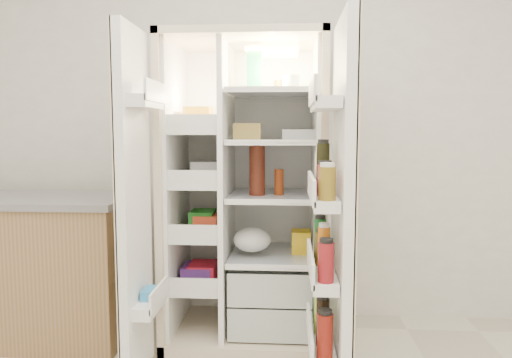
{
  "coord_description": "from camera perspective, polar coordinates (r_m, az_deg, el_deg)",
  "views": [
    {
      "loc": [
        0.13,
        -1.25,
        1.27
      ],
      "look_at": [
        -0.04,
        1.25,
        1.01
      ],
      "focal_mm": 34.0,
      "sensor_mm": 36.0,
      "label": 1
    }
  ],
  "objects": [
    {
      "name": "fridge_door",
      "position": [
        2.26,
        9.63,
        -4.52
      ],
      "size": [
        0.17,
        0.58,
        1.72
      ],
      "color": "white",
      "rests_on": "floor"
    },
    {
      "name": "wall_back",
      "position": [
        3.26,
        1.62,
        7.28
      ],
      "size": [
        4.0,
        0.02,
        2.7
      ],
      "primitive_type": "cube",
      "color": "white",
      "rests_on": "floor"
    },
    {
      "name": "freezer_door",
      "position": [
        2.45,
        -14.08,
        -3.18
      ],
      "size": [
        0.15,
        0.4,
        1.72
      ],
      "color": "white",
      "rests_on": "floor"
    },
    {
      "name": "refrigerator",
      "position": [
        2.96,
        -0.83,
        -4.34
      ],
      "size": [
        0.92,
        0.7,
        1.8
      ],
      "color": "beige",
      "rests_on": "floor"
    },
    {
      "name": "kitchen_counter",
      "position": [
        3.29,
        -24.69,
        -9.33
      ],
      "size": [
        1.2,
        0.64,
        0.87
      ],
      "color": "#A07750",
      "rests_on": "floor"
    }
  ]
}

